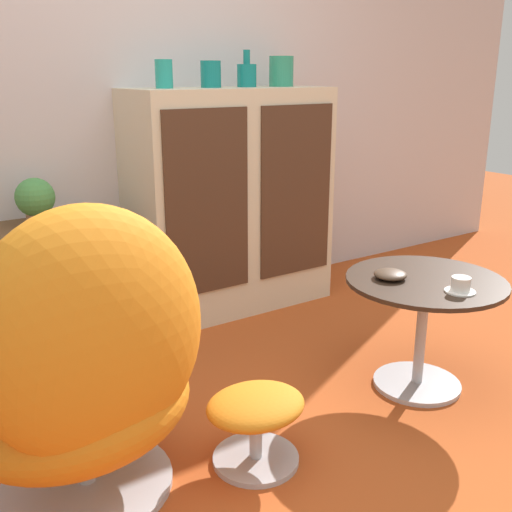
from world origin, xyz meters
The scene contains 14 objects.
ground_plane centered at (0.00, 0.00, 0.00)m, with size 12.00×12.00×0.00m, color #B74C1E.
wall_back centered at (0.00, 1.67, 1.30)m, with size 6.40×0.06×2.60m.
sideboard centered at (0.60, 1.40, 0.61)m, with size 1.10×0.48×1.21m.
tv_console centered at (-0.46, 1.45, 0.30)m, with size 0.73×0.39×0.60m.
egg_chair centered at (-0.62, 0.23, 0.44)m, with size 0.83×0.78×0.98m.
ottoman centered at (-0.11, 0.10, 0.18)m, with size 0.35×0.30×0.26m.
coffee_table centered at (0.75, 0.15, 0.34)m, with size 0.64×0.64×0.48m.
vase_leftmost centered at (0.23, 1.41, 1.28)m, with size 0.09×0.09×0.14m.
vase_inner_left centered at (0.49, 1.41, 1.28)m, with size 0.10×0.10×0.13m.
vase_inner_right centered at (0.71, 1.41, 1.27)m, with size 0.10×0.10×0.19m.
vase_rightmost centered at (0.94, 1.41, 1.29)m, with size 0.13×0.13×0.16m.
potted_plant centered at (-0.43, 1.45, 0.73)m, with size 0.18×0.18×0.22m.
teacup centered at (0.74, -0.03, 0.51)m, with size 0.12×0.12×0.06m.
bowl centered at (0.63, 0.23, 0.50)m, with size 0.13×0.13×0.04m.
Camera 1 is at (-1.10, -1.36, 1.29)m, focal length 42.00 mm.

